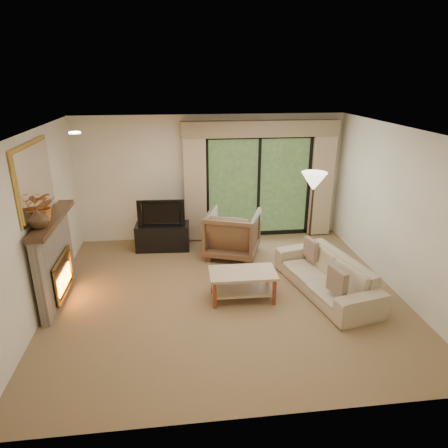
{
  "coord_description": "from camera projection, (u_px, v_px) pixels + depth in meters",
  "views": [
    {
      "loc": [
        -0.72,
        -5.6,
        3.33
      ],
      "look_at": [
        0.0,
        0.3,
        1.1
      ],
      "focal_mm": 32.0,
      "sensor_mm": 36.0,
      "label": 1
    }
  ],
  "objects": [
    {
      "name": "floor",
      "position": [
        226.0,
        294.0,
        6.46
      ],
      "size": [
        5.5,
        5.5,
        0.0
      ],
      "primitive_type": "plane",
      "color": "olive",
      "rests_on": "ground"
    },
    {
      "name": "ceiling",
      "position": [
        227.0,
        131.0,
        5.55
      ],
      "size": [
        5.5,
        5.5,
        0.0
      ],
      "primitive_type": "plane",
      "rotation": [
        3.14,
        0.0,
        0.0
      ],
      "color": "white",
      "rests_on": "ground"
    },
    {
      "name": "wall_back",
      "position": [
        211.0,
        178.0,
        8.33
      ],
      "size": [
        5.0,
        0.0,
        5.0
      ],
      "primitive_type": "plane",
      "rotation": [
        1.57,
        0.0,
        0.0
      ],
      "color": "silver",
      "rests_on": "ground"
    },
    {
      "name": "wall_front",
      "position": [
        261.0,
        309.0,
        3.68
      ],
      "size": [
        5.0,
        0.0,
        5.0
      ],
      "primitive_type": "plane",
      "rotation": [
        -1.57,
        0.0,
        0.0
      ],
      "color": "silver",
      "rests_on": "ground"
    },
    {
      "name": "wall_left",
      "position": [
        36.0,
        226.0,
        5.69
      ],
      "size": [
        0.0,
        5.0,
        5.0
      ],
      "primitive_type": "plane",
      "rotation": [
        1.57,
        0.0,
        1.57
      ],
      "color": "silver",
      "rests_on": "ground"
    },
    {
      "name": "wall_right",
      "position": [
        398.0,
        211.0,
        6.31
      ],
      "size": [
        0.0,
        5.0,
        5.0
      ],
      "primitive_type": "plane",
      "rotation": [
        1.57,
        0.0,
        -1.57
      ],
      "color": "silver",
      "rests_on": "ground"
    },
    {
      "name": "fireplace",
      "position": [
        55.0,
        259.0,
        6.11
      ],
      "size": [
        0.24,
        1.7,
        1.37
      ],
      "primitive_type": null,
      "color": "slate",
      "rests_on": "floor"
    },
    {
      "name": "mirror",
      "position": [
        35.0,
        179.0,
        5.65
      ],
      "size": [
        0.07,
        1.45,
        1.02
      ],
      "primitive_type": null,
      "color": "gold",
      "rests_on": "wall_left"
    },
    {
      "name": "sliding_door",
      "position": [
        259.0,
        187.0,
        8.46
      ],
      "size": [
        2.26,
        0.1,
        2.16
      ],
      "primitive_type": null,
      "color": "black",
      "rests_on": "floor"
    },
    {
      "name": "curtain_left",
      "position": [
        195.0,
        186.0,
        8.17
      ],
      "size": [
        0.45,
        0.18,
        2.35
      ],
      "primitive_type": "cube",
      "color": "tan",
      "rests_on": "floor"
    },
    {
      "name": "curtain_right",
      "position": [
        322.0,
        182.0,
        8.48
      ],
      "size": [
        0.45,
        0.18,
        2.35
      ],
      "primitive_type": "cube",
      "color": "tan",
      "rests_on": "floor"
    },
    {
      "name": "cornice",
      "position": [
        261.0,
        129.0,
        7.95
      ],
      "size": [
        3.2,
        0.24,
        0.32
      ],
      "primitive_type": "cube",
      "color": "#947E5E",
      "rests_on": "wall_back"
    },
    {
      "name": "media_console",
      "position": [
        163.0,
        236.0,
        8.06
      ],
      "size": [
        1.09,
        0.54,
        0.53
      ],
      "primitive_type": "cube",
      "rotation": [
        0.0,
        0.0,
        -0.06
      ],
      "color": "black",
      "rests_on": "floor"
    },
    {
      "name": "tv",
      "position": [
        161.0,
        212.0,
        7.87
      ],
      "size": [
        0.93,
        0.18,
        0.53
      ],
      "primitive_type": "imported",
      "rotation": [
        0.0,
        0.0,
        -0.06
      ],
      "color": "black",
      "rests_on": "media_console"
    },
    {
      "name": "armchair",
      "position": [
        232.0,
        233.0,
        7.71
      ],
      "size": [
        1.25,
        1.27,
        0.9
      ],
      "primitive_type": "imported",
      "rotation": [
        0.0,
        0.0,
        2.79
      ],
      "color": "brown",
      "rests_on": "floor"
    },
    {
      "name": "sofa",
      "position": [
        326.0,
        275.0,
        6.43
      ],
      "size": [
        1.23,
        2.18,
        0.6
      ],
      "primitive_type": "imported",
      "rotation": [
        0.0,
        0.0,
        -1.35
      ],
      "color": "tan",
      "rests_on": "floor"
    },
    {
      "name": "pillow_near",
      "position": [
        337.0,
        281.0,
        5.8
      ],
      "size": [
        0.18,
        0.4,
        0.39
      ],
      "primitive_type": "cube",
      "rotation": [
        0.0,
        0.0,
        0.22
      ],
      "color": "brown",
      "rests_on": "sofa"
    },
    {
      "name": "pillow_far",
      "position": [
        311.0,
        249.0,
        6.9
      ],
      "size": [
        0.16,
        0.36,
        0.35
      ],
      "primitive_type": "cube",
      "rotation": [
        0.0,
        0.0,
        0.22
      ],
      "color": "brown",
      "rests_on": "sofa"
    },
    {
      "name": "coffee_table",
      "position": [
        243.0,
        285.0,
        6.26
      ],
      "size": [
        1.05,
        0.59,
        0.47
      ],
      "primitive_type": null,
      "rotation": [
        0.0,
        0.0,
        -0.02
      ],
      "color": "tan",
      "rests_on": "floor"
    },
    {
      "name": "floor_lamp",
      "position": [
        311.0,
        218.0,
        7.34
      ],
      "size": [
        0.6,
        0.6,
        1.71
      ],
      "primitive_type": null,
      "rotation": [
        0.0,
        0.0,
        0.38
      ],
      "color": "white",
      "rests_on": "floor"
    },
    {
      "name": "vase",
      "position": [
        38.0,
        218.0,
        5.4
      ],
      "size": [
        0.29,
        0.29,
        0.28
      ],
      "primitive_type": "imported",
      "rotation": [
        0.0,
        0.0,
        -0.05
      ],
      "color": "#442E1B",
      "rests_on": "fireplace"
    },
    {
      "name": "branches",
      "position": [
        43.0,
        206.0,
        5.62
      ],
      "size": [
        0.43,
        0.38,
        0.45
      ],
      "primitive_type": "imported",
      "rotation": [
        0.0,
        0.0,
        -0.07
      ],
      "color": "#BC6426",
      "rests_on": "fireplace"
    }
  ]
}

